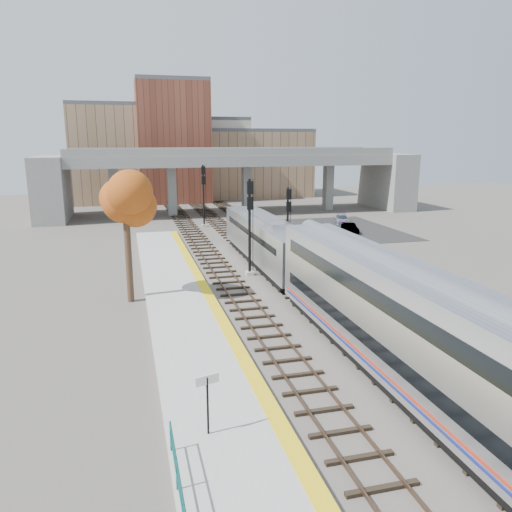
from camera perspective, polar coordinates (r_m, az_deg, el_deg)
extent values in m
plane|color=#47423D|center=(31.01, 5.95, -6.98)|extent=(160.00, 160.00, 0.00)
cube|color=#9E9E99|center=(29.32, -7.57, -7.86)|extent=(4.50, 60.00, 0.35)
cube|color=yellow|center=(29.52, -3.89, -7.25)|extent=(0.70, 60.00, 0.01)
cube|color=black|center=(41.72, -4.21, -1.55)|extent=(2.50, 95.00, 0.14)
cube|color=brown|center=(41.57, -5.19, -1.47)|extent=(0.07, 95.00, 0.14)
cube|color=brown|center=(41.82, -3.25, -1.35)|extent=(0.07, 95.00, 0.14)
cube|color=black|center=(42.64, 1.35, -1.19)|extent=(2.50, 95.00, 0.14)
cube|color=brown|center=(42.43, 0.41, -1.11)|extent=(0.07, 95.00, 0.14)
cube|color=brown|center=(42.81, 2.27, -0.99)|extent=(0.07, 95.00, 0.14)
cube|color=black|center=(43.88, 6.37, -0.86)|extent=(2.50, 95.00, 0.14)
cube|color=brown|center=(43.61, 5.50, -0.78)|extent=(0.07, 95.00, 0.14)
cube|color=brown|center=(44.11, 7.25, -0.66)|extent=(0.07, 95.00, 0.14)
cube|color=slate|center=(73.89, -2.63, 10.90)|extent=(46.00, 10.00, 1.50)
cube|color=slate|center=(69.17, -1.80, 11.79)|extent=(46.00, 0.20, 1.00)
cube|color=slate|center=(78.55, -3.39, 11.94)|extent=(46.00, 0.20, 1.00)
cube|color=slate|center=(72.58, -15.94, 7.01)|extent=(1.20, 1.60, 7.00)
cube|color=slate|center=(72.84, -9.59, 7.35)|extent=(1.20, 1.60, 7.00)
cube|color=slate|center=(74.62, -1.08, 7.66)|extent=(1.20, 1.60, 7.00)
cube|color=slate|center=(78.67, 8.25, 7.81)|extent=(1.20, 1.60, 7.00)
cube|color=slate|center=(73.13, -22.29, 7.17)|extent=(4.00, 12.00, 8.50)
cube|color=slate|center=(82.99, 14.71, 8.31)|extent=(4.00, 12.00, 8.50)
cube|color=#A0795D|center=(92.25, -14.65, 11.10)|extent=(18.00, 14.00, 16.00)
cube|color=#4C4C4F|center=(92.39, -14.96, 16.24)|extent=(18.00, 14.00, 0.60)
cube|color=beige|center=(98.34, -6.31, 10.95)|extent=(16.00, 16.00, 14.00)
cube|color=#4C4C4F|center=(98.34, -6.42, 15.21)|extent=(16.00, 16.00, 0.60)
cube|color=brown|center=(89.61, -9.48, 12.57)|extent=(12.00, 10.00, 20.00)
cube|color=#4C4C4F|center=(90.13, -9.73, 19.13)|extent=(12.00, 10.00, 0.60)
cube|color=#A0795D|center=(98.40, -0.25, 10.45)|extent=(20.00, 14.00, 12.00)
cube|color=#4C4C4F|center=(98.30, -0.26, 14.12)|extent=(20.00, 14.00, 0.60)
cube|color=black|center=(61.29, 9.09, 3.01)|extent=(14.00, 18.00, 0.04)
cube|color=#A8AAB2|center=(42.76, 1.12, 1.98)|extent=(3.00, 19.00, 3.20)
cube|color=black|center=(51.76, -1.74, 4.61)|extent=(2.20, 0.06, 1.10)
cube|color=black|center=(42.65, 1.12, 2.77)|extent=(3.02, 16.15, 0.50)
cube|color=black|center=(43.16, 1.11, -0.43)|extent=(2.70, 17.10, 0.50)
cube|color=#A8AAB2|center=(42.45, 1.13, 4.36)|extent=(1.60, 9.50, 0.40)
cube|color=#A8AAB2|center=(22.47, 17.07, -7.45)|extent=(3.00, 25.00, 4.60)
cube|color=black|center=(22.09, 17.27, -4.53)|extent=(3.02, 23.00, 0.75)
cube|color=black|center=(22.79, 16.91, -9.57)|extent=(3.02, 23.00, 0.65)
cube|color=#A62614|center=(23.13, 16.77, -11.51)|extent=(3.03, 24.00, 0.12)
cube|color=navy|center=(23.21, 16.74, -11.96)|extent=(3.03, 24.00, 0.12)
cube|color=black|center=(23.44, 16.65, -13.18)|extent=(2.70, 23.75, 0.40)
cube|color=#9E9E99|center=(40.17, -0.73, -1.98)|extent=(0.60, 0.60, 0.30)
cylinder|color=black|center=(39.37, -0.74, 3.22)|extent=(0.22, 0.22, 7.69)
cube|color=black|center=(38.71, -0.67, 7.81)|extent=(0.49, 0.18, 0.99)
cube|color=black|center=(38.84, -0.66, 6.03)|extent=(0.49, 0.18, 0.99)
cube|color=#9E9E99|center=(43.96, 3.56, -0.67)|extent=(0.60, 0.60, 0.30)
cylinder|color=black|center=(43.31, 3.62, 3.43)|extent=(0.19, 0.19, 6.68)
cube|color=black|center=(42.69, 3.78, 7.04)|extent=(0.43, 0.18, 0.86)
cube|color=black|center=(42.82, 3.76, 5.65)|extent=(0.43, 0.18, 0.86)
cube|color=#9E9E99|center=(62.95, -5.94, 3.49)|extent=(0.60, 0.60, 0.30)
cylinder|color=black|center=(62.45, -6.02, 6.81)|extent=(0.22, 0.22, 7.64)
cube|color=black|center=(61.94, -6.05, 9.70)|extent=(0.49, 0.18, 0.98)
cube|color=black|center=(62.02, -6.02, 8.59)|extent=(0.49, 0.18, 0.98)
cylinder|color=black|center=(18.50, -5.54, -16.67)|extent=(0.08, 0.08, 2.20)
cube|color=white|center=(18.03, -5.61, -13.91)|extent=(0.88, 0.28, 0.35)
cylinder|color=#382619|center=(34.00, -14.37, -0.02)|extent=(0.44, 0.44, 6.25)
ellipsoid|color=#C16819|center=(33.39, -14.72, 5.96)|extent=(3.60, 3.60, 4.47)
imported|color=#99999E|center=(57.39, 7.92, 3.06)|extent=(1.92, 4.00, 1.32)
imported|color=#99999E|center=(59.14, 10.70, 3.15)|extent=(1.56, 3.48, 1.11)
imported|color=#99999E|center=(65.46, 9.79, 4.16)|extent=(2.79, 4.32, 1.16)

